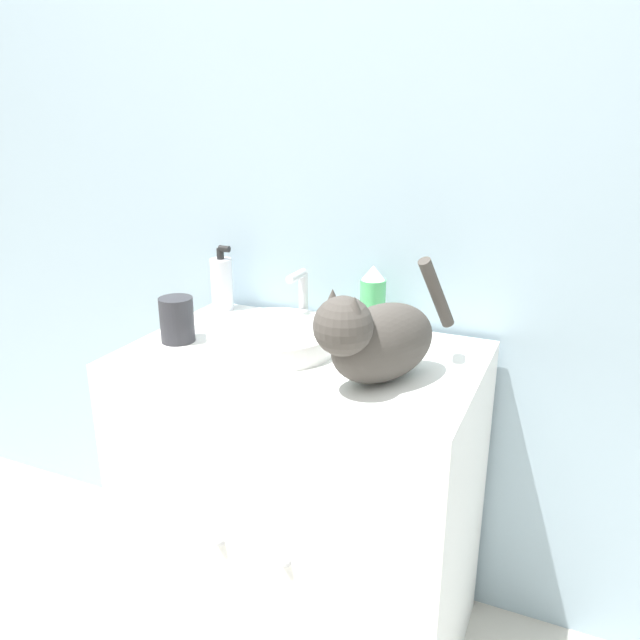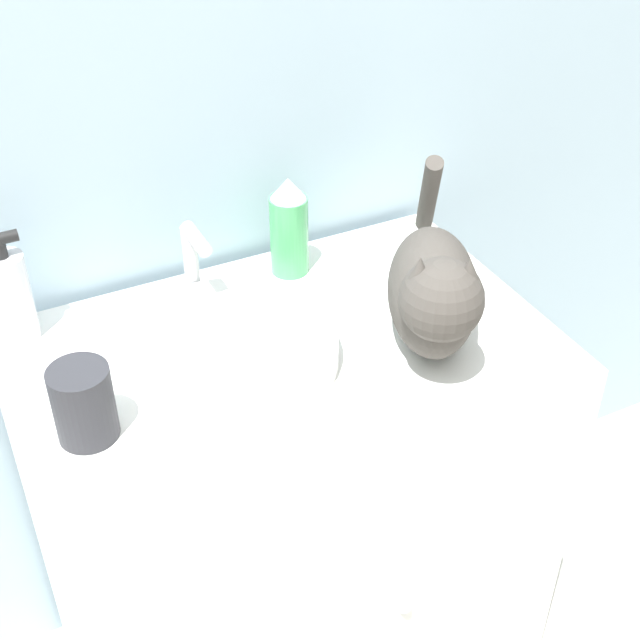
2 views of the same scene
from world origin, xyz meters
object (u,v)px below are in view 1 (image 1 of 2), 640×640
at_px(cup, 177,320).
at_px(cat, 376,338).
at_px(spray_bottle, 373,301).
at_px(soap_bottle, 222,283).

bearing_deg(cup, cat, -3.81).
height_order(cat, cup, cat).
relative_size(cat, spray_bottle, 2.11).
xyz_separation_m(cat, soap_bottle, (-0.55, 0.30, -0.02)).
distance_m(cat, soap_bottle, 0.63).
relative_size(spray_bottle, cup, 1.59).
height_order(soap_bottle, spray_bottle, soap_bottle).
bearing_deg(soap_bottle, cup, -81.70).
distance_m(cat, cup, 0.52).
bearing_deg(cat, cup, -65.75).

